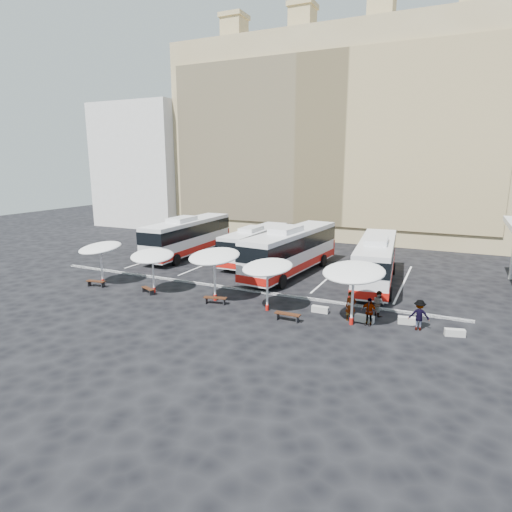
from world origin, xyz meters
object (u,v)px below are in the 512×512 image
at_px(passenger_0, 351,306).
at_px(passenger_2, 369,312).
at_px(bus_2, 291,249).
at_px(wood_bench_2, 215,299).
at_px(bus_3, 376,260).
at_px(bus_1, 255,243).
at_px(sunshade_2, 214,257).
at_px(wood_bench_1, 148,289).
at_px(conc_bench_0, 320,309).
at_px(passenger_1, 379,303).
at_px(passenger_3, 419,315).
at_px(sunshade_4, 354,272).
at_px(conc_bench_3, 455,333).
at_px(bus_0, 188,235).
at_px(wood_bench_0, 96,282).
at_px(sunshade_1, 152,256).
at_px(wood_bench_3, 288,315).
at_px(sunshade_3, 267,267).
at_px(conc_bench_1, 364,319).
at_px(conc_bench_2, 408,321).
at_px(sunshade_0, 100,248).

distance_m(passenger_0, passenger_2, 1.22).
relative_size(bus_2, wood_bench_2, 8.26).
xyz_separation_m(bus_3, passenger_0, (0.07, -8.85, -1.11)).
distance_m(bus_1, sunshade_2, 12.59).
xyz_separation_m(wood_bench_1, conc_bench_0, (12.86, 1.52, -0.13)).
relative_size(passenger_1, passenger_3, 0.90).
height_order(sunshade_4, conc_bench_3, sunshade_4).
distance_m(sunshade_2, passenger_2, 11.04).
bearing_deg(passenger_3, bus_1, -45.02).
bearing_deg(passenger_3, bus_0, -34.48).
relative_size(conc_bench_3, passenger_3, 0.59).
xyz_separation_m(wood_bench_0, passenger_2, (21.03, 0.91, 0.49)).
distance_m(sunshade_1, wood_bench_3, 11.59).
relative_size(sunshade_4, passenger_3, 2.35).
relative_size(bus_3, sunshade_4, 2.96).
relative_size(sunshade_3, passenger_1, 2.63).
height_order(sunshade_2, conc_bench_1, sunshade_2).
bearing_deg(sunshade_2, wood_bench_1, -171.77).
height_order(conc_bench_1, passenger_1, passenger_1).
xyz_separation_m(sunshade_1, conc_bench_2, (18.08, 1.37, -2.60)).
height_order(wood_bench_0, wood_bench_2, wood_bench_2).
bearing_deg(passenger_3, sunshade_4, 4.10).
relative_size(sunshade_2, wood_bench_0, 2.62).
relative_size(sunshade_4, conc_bench_2, 3.65).
relative_size(bus_0, wood_bench_3, 8.10).
xyz_separation_m(bus_3, wood_bench_1, (-14.90, -9.83, -1.69)).
relative_size(bus_2, passenger_3, 7.52).
bearing_deg(passenger_2, passenger_0, 176.39).
bearing_deg(passenger_1, wood_bench_0, 56.10).
distance_m(bus_2, wood_bench_1, 12.80).
bearing_deg(sunshade_0, conc_bench_1, 1.23).
bearing_deg(wood_bench_1, sunshade_3, 2.43).
xyz_separation_m(conc_bench_0, passenger_2, (3.28, -0.90, 0.65)).
bearing_deg(passenger_2, wood_bench_1, -164.51).
xyz_separation_m(passenger_0, passenger_3, (3.97, 0.15, 0.00)).
height_order(conc_bench_2, passenger_1, passenger_1).
xyz_separation_m(bus_0, wood_bench_1, (4.78, -12.59, -1.80)).
height_order(sunshade_3, sunshade_4, sunshade_4).
height_order(bus_1, bus_3, bus_3).
bearing_deg(wood_bench_0, sunshade_1, 8.16).
bearing_deg(sunshade_2, wood_bench_0, -174.03).
distance_m(sunshade_2, passenger_1, 11.46).
bearing_deg(wood_bench_0, sunshade_4, 1.62).
bearing_deg(sunshade_1, wood_bench_1, -116.86).
relative_size(sunshade_0, conc_bench_3, 4.01).
bearing_deg(conc_bench_1, conc_bench_3, -0.16).
bearing_deg(conc_bench_1, passenger_1, 68.94).
bearing_deg(bus_2, sunshade_1, -121.62).
distance_m(bus_0, sunshade_0, 12.04).
xyz_separation_m(bus_2, sunshade_4, (7.57, -9.84, 1.08)).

